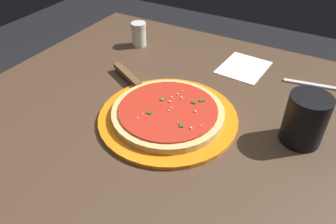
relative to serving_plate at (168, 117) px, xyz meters
name	(u,v)px	position (x,y,z in m)	size (l,w,h in m)	color
restaurant_table	(163,153)	(0.02, 0.03, -0.15)	(0.90, 0.95, 0.77)	black
serving_plate	(168,117)	(0.00, 0.00, 0.00)	(0.31, 0.31, 0.01)	orange
pizza	(168,112)	(0.00, 0.00, 0.01)	(0.25, 0.25, 0.02)	#DBB26B
pizza_server	(135,82)	(0.07, 0.14, 0.01)	(0.14, 0.22, 0.01)	silver
cup_tall_drink	(305,120)	(0.07, -0.27, 0.05)	(0.08, 0.08, 0.11)	black
napkin_folded_right	(244,67)	(0.31, -0.07, 0.00)	(0.15, 0.12, 0.00)	white
fork	(326,87)	(0.31, -0.29, 0.00)	(0.05, 0.19, 0.00)	silver
parmesan_shaker	(139,34)	(0.28, 0.26, 0.03)	(0.05, 0.05, 0.07)	silver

